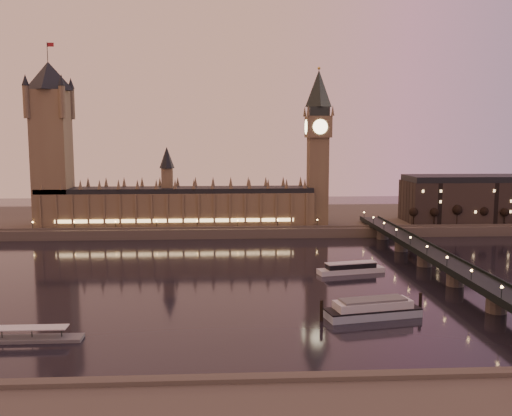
{
  "coord_description": "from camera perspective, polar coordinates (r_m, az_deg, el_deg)",
  "views": [
    {
      "loc": [
        -8.87,
        -256.75,
        65.16
      ],
      "look_at": [
        7.79,
        35.0,
        28.05
      ],
      "focal_mm": 40.0,
      "sensor_mm": 36.0,
      "label": 1
    }
  ],
  "objects": [
    {
      "name": "bare_tree_0",
      "position": [
        389.36,
        15.31,
        -0.38
      ],
      "size": [
        6.1,
        6.1,
        12.41
      ],
      "color": "black",
      "rests_on": "ground"
    },
    {
      "name": "moored_barge",
      "position": [
        213.09,
        11.6,
        -9.84
      ],
      "size": [
        39.46,
        16.18,
        7.36
      ],
      "rotation": [
        0.0,
        0.0,
        0.19
      ],
      "color": "#91A7B9",
      "rests_on": "ground"
    },
    {
      "name": "palace_of_westminster",
      "position": [
        381.52,
        -7.95,
        0.63
      ],
      "size": [
        180.0,
        26.62,
        52.0
      ],
      "color": "brown",
      "rests_on": "ground"
    },
    {
      "name": "big_ben",
      "position": [
        382.94,
        6.23,
        7.01
      ],
      "size": [
        17.68,
        17.68,
        104.0
      ],
      "color": "brown",
      "rests_on": "ground"
    },
    {
      "name": "pontoon_pier",
      "position": [
        201.6,
        -22.58,
        -11.85
      ],
      "size": [
        39.38,
        6.56,
        10.5
      ],
      "color": "#595B5E",
      "rests_on": "ground"
    },
    {
      "name": "bare_tree_3",
      "position": [
        407.36,
        21.78,
        -0.32
      ],
      "size": [
        6.1,
        6.1,
        12.41
      ],
      "color": "black",
      "rests_on": "ground"
    },
    {
      "name": "far_embankment",
      "position": [
        428.08,
        1.98,
        -1.12
      ],
      "size": [
        560.0,
        130.0,
        6.0
      ],
      "primitive_type": "cube",
      "color": "#423D35",
      "rests_on": "ground"
    },
    {
      "name": "ground",
      "position": [
        265.04,
        -1.26,
        -7.0
      ],
      "size": [
        700.0,
        700.0,
        0.0
      ],
      "primitive_type": "plane",
      "color": "black",
      "rests_on": "ground"
    },
    {
      "name": "westminster_bridge",
      "position": [
        282.09,
        17.76,
        -5.32
      ],
      "size": [
        13.2,
        260.0,
        15.3
      ],
      "color": "black",
      "rests_on": "ground"
    },
    {
      "name": "bare_tree_2",
      "position": [
        400.8,
        19.69,
        -0.34
      ],
      "size": [
        6.1,
        6.1,
        12.41
      ],
      "color": "black",
      "rests_on": "ground"
    },
    {
      "name": "bare_tree_4",
      "position": [
        414.44,
        23.8,
        -0.3
      ],
      "size": [
        6.1,
        6.1,
        12.41
      ],
      "color": "black",
      "rests_on": "ground"
    },
    {
      "name": "victoria_tower",
      "position": [
        393.76,
        -19.81,
        6.9
      ],
      "size": [
        31.68,
        31.68,
        118.0
      ],
      "color": "brown",
      "rests_on": "ground"
    },
    {
      "name": "cruise_boat_a",
      "position": [
        277.35,
        9.47,
        -5.97
      ],
      "size": [
        33.26,
        13.6,
        5.2
      ],
      "rotation": [
        0.0,
        0.0,
        0.21
      ],
      "color": "silver",
      "rests_on": "ground"
    },
    {
      "name": "bare_tree_1",
      "position": [
        394.79,
        17.53,
        -0.36
      ],
      "size": [
        6.1,
        6.1,
        12.41
      ],
      "color": "black",
      "rests_on": "ground"
    }
  ]
}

